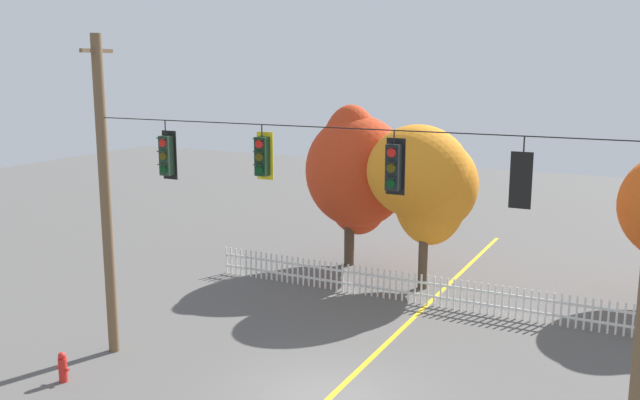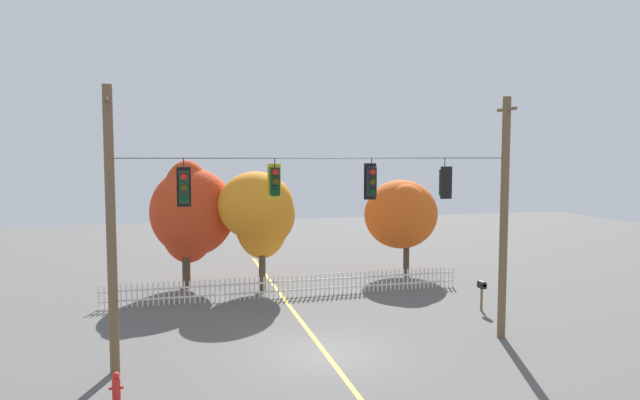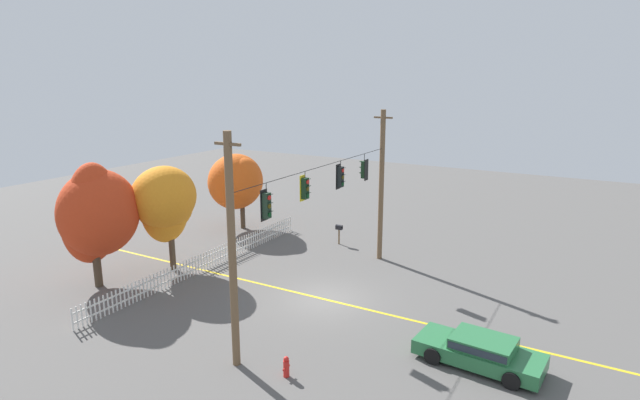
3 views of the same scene
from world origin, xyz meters
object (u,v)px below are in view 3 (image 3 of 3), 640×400
at_px(traffic_signal_southbound_primary, 340,177).
at_px(fire_hydrant, 286,367).
at_px(traffic_signal_westbound_side, 305,188).
at_px(parked_car, 480,350).
at_px(traffic_signal_northbound_primary, 364,170).
at_px(autumn_maple_mid, 164,202).
at_px(traffic_signal_eastbound_side, 266,205).
at_px(roadside_mailbox, 339,228).
at_px(autumn_maple_near_fence, 96,214).
at_px(autumn_oak_far_east, 238,181).

relative_size(traffic_signal_southbound_primary, fire_hydrant, 1.77).
bearing_deg(traffic_signal_westbound_side, parked_car, -93.82).
xyz_separation_m(traffic_signal_northbound_primary, autumn_maple_mid, (-5.09, 9.60, -1.88)).
bearing_deg(traffic_signal_eastbound_side, fire_hydrant, -132.51).
distance_m(traffic_signal_southbound_primary, fire_hydrant, 9.92).
distance_m(parked_car, fire_hydrant, 7.22).
bearing_deg(traffic_signal_southbound_primary, roadside_mailbox, 27.94).
relative_size(traffic_signal_eastbound_side, traffic_signal_southbound_primary, 1.08).
height_order(traffic_signal_westbound_side, autumn_maple_mid, traffic_signal_westbound_side).
distance_m(autumn_maple_mid, roadside_mailbox, 11.04).
bearing_deg(traffic_signal_northbound_primary, parked_car, -129.51).
bearing_deg(traffic_signal_eastbound_side, parked_car, -73.72).
bearing_deg(roadside_mailbox, autumn_maple_mid, 144.16).
height_order(traffic_signal_southbound_primary, autumn_maple_near_fence, traffic_signal_southbound_primary).
height_order(traffic_signal_northbound_primary, autumn_maple_mid, traffic_signal_northbound_primary).
height_order(traffic_signal_westbound_side, autumn_oak_far_east, traffic_signal_westbound_side).
relative_size(traffic_signal_northbound_primary, fire_hydrant, 1.78).
bearing_deg(traffic_signal_eastbound_side, autumn_oak_far_east, 42.87).
height_order(traffic_signal_eastbound_side, autumn_maple_mid, traffic_signal_eastbound_side).
height_order(parked_car, fire_hydrant, parked_car).
bearing_deg(roadside_mailbox, autumn_maple_near_fence, 147.62).
distance_m(traffic_signal_northbound_primary, parked_car, 11.47).
relative_size(traffic_signal_eastbound_side, traffic_signal_northbound_primary, 1.07).
bearing_deg(autumn_maple_mid, fire_hydrant, -115.93).
xyz_separation_m(autumn_maple_near_fence, autumn_maple_mid, (3.32, -1.34, 0.06)).
distance_m(traffic_signal_northbound_primary, autumn_oak_far_east, 11.83).
relative_size(traffic_signal_northbound_primary, parked_car, 0.30).
xyz_separation_m(autumn_maple_mid, fire_hydrant, (-5.67, -11.67, -3.46)).
xyz_separation_m(autumn_maple_near_fence, roadside_mailbox, (11.98, -7.59, -2.74)).
relative_size(traffic_signal_eastbound_side, roadside_mailbox, 1.17).
distance_m(autumn_maple_near_fence, autumn_oak_far_east, 11.58).
height_order(autumn_maple_mid, fire_hydrant, autumn_maple_mid).
relative_size(traffic_signal_southbound_primary, parked_car, 0.30).
distance_m(traffic_signal_northbound_primary, roadside_mailbox, 6.77).
height_order(traffic_signal_southbound_primary, parked_car, traffic_signal_southbound_primary).
xyz_separation_m(traffic_signal_southbound_primary, roadside_mailbox, (6.28, 3.33, -4.74)).
bearing_deg(fire_hydrant, autumn_maple_mid, 64.07).
height_order(traffic_signal_eastbound_side, roadside_mailbox, traffic_signal_eastbound_side).
distance_m(traffic_signal_westbound_side, roadside_mailbox, 11.20).
relative_size(traffic_signal_westbound_side, autumn_maple_mid, 0.22).
bearing_deg(traffic_signal_eastbound_side, autumn_maple_near_fence, 87.70).
height_order(traffic_signal_westbound_side, parked_car, traffic_signal_westbound_side).
height_order(traffic_signal_southbound_primary, traffic_signal_northbound_primary, same).
xyz_separation_m(traffic_signal_eastbound_side, autumn_maple_near_fence, (0.44, 10.92, -1.90)).
distance_m(traffic_signal_southbound_primary, autumn_maple_near_fence, 12.48).
xyz_separation_m(traffic_signal_northbound_primary, roadside_mailbox, (3.57, 3.35, -4.68)).
xyz_separation_m(traffic_signal_westbound_side, autumn_maple_near_fence, (-2.41, 10.92, -2.05)).
distance_m(traffic_signal_westbound_side, fire_hydrant, 7.52).
xyz_separation_m(traffic_signal_southbound_primary, parked_car, (-3.82, -7.93, -5.18)).
relative_size(autumn_maple_near_fence, autumn_oak_far_east, 1.21).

